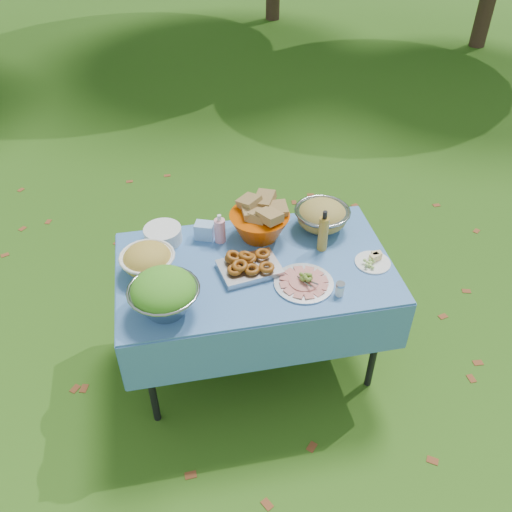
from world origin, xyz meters
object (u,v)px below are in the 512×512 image
Objects in this scene: bread_bowl at (260,220)px; pasta_bowl_steel at (322,215)px; salad_bowl at (164,294)px; charcuterie_platter at (304,279)px; picnic_table at (255,315)px; oil_bottle at (323,231)px; plate_stack at (163,235)px.

bread_bowl reaches higher than pasta_bowl_steel.
charcuterie_platter is at bearing 4.40° from salad_bowl.
bread_bowl reaches higher than picnic_table.
bread_bowl is at bearing -178.19° from pasta_bowl_steel.
oil_bottle is (0.88, 0.32, 0.01)m from salad_bowl.
picnic_table is 4.63× the size of pasta_bowl_steel.
bread_bowl is (0.54, -0.06, 0.07)m from plate_stack.
charcuterie_platter is at bearing -36.19° from plate_stack.
picnic_table is 0.69m from pasta_bowl_steel.
plate_stack is at bearing 143.81° from charcuterie_platter.
pasta_bowl_steel reaches higher than picnic_table.
plate_stack is 0.55m from bread_bowl.
pasta_bowl_steel is (0.93, 0.51, -0.03)m from salad_bowl.
plate_stack is at bearing 164.38° from oil_bottle.
oil_bottle reaches higher than plate_stack.
picnic_table is at bearing -149.31° from pasta_bowl_steel.
plate_stack is at bearing 146.35° from picnic_table.
plate_stack is 0.91m from pasta_bowl_steel.
bread_bowl reaches higher than charcuterie_platter.
oil_bottle is at bearing 10.24° from picnic_table.
salad_bowl is 1.36× the size of oil_bottle.
salad_bowl is 1.11× the size of charcuterie_platter.
salad_bowl is 0.71m from charcuterie_platter.
plate_stack reaches higher than picnic_table.
charcuterie_platter is 1.23× the size of oil_bottle.
bread_bowl reaches higher than salad_bowl.
pasta_bowl_steel is (0.91, -0.05, 0.04)m from plate_stack.
picnic_table is 4.74× the size of charcuterie_platter.
pasta_bowl_steel reaches higher than charcuterie_platter.
picnic_table is 0.56m from bread_bowl.
charcuterie_platter is at bearing -71.98° from bread_bowl.
oil_bottle reaches higher than pasta_bowl_steel.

